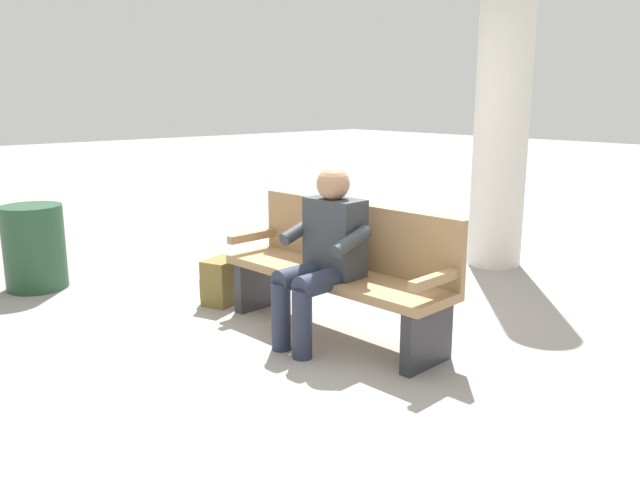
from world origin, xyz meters
TOP-DOWN VIEW (x-y plane):
  - ground_plane at (0.00, 0.00)m, footprint 40.00×40.00m
  - bench_near at (0.00, -0.07)m, footprint 1.82×0.58m
  - person_seated at (-0.07, 0.16)m, footprint 0.59×0.59m
  - backpack at (1.08, 0.21)m, footprint 0.33×0.35m
  - support_pillar at (0.34, -2.49)m, footprint 0.51×0.51m
  - trash_bin at (2.51, 1.17)m, footprint 0.51×0.51m

SIDE VIEW (x-z plane):
  - ground_plane at x=0.00m, z-range 0.00..0.00m
  - backpack at x=1.08m, z-range 0.00..0.36m
  - trash_bin at x=2.51m, z-range 0.00..0.72m
  - bench_near at x=0.00m, z-range 0.01..0.91m
  - person_seated at x=-0.07m, z-range 0.04..1.22m
  - support_pillar at x=0.34m, z-range 0.00..3.13m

